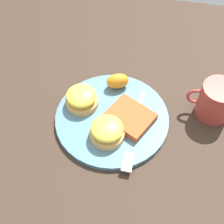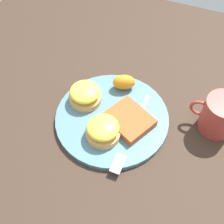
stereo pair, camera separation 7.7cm
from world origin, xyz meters
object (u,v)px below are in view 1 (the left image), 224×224
object	(u,v)px
sandwich_benedict_left	(82,98)
hashbrown_patty	(130,117)
cup	(216,101)
orange_wedge	(118,81)
sandwich_benedict_right	(107,131)
fork	(134,134)

from	to	relation	value
sandwich_benedict_left	hashbrown_patty	size ratio (longest dim) A/B	0.78
hashbrown_patty	cup	distance (m)	0.22
sandwich_benedict_left	hashbrown_patty	world-z (taller)	sandwich_benedict_left
sandwich_benedict_left	orange_wedge	xyz separation A→B (m)	(-0.08, -0.08, -0.00)
orange_wedge	cup	distance (m)	0.26
hashbrown_patty	sandwich_benedict_left	bearing A→B (deg)	-10.25
hashbrown_patty	orange_wedge	bearing A→B (deg)	-63.29
sandwich_benedict_left	sandwich_benedict_right	world-z (taller)	same
sandwich_benedict_left	sandwich_benedict_right	size ratio (longest dim) A/B	1.00
sandwich_benedict_right	cup	distance (m)	0.28
sandwich_benedict_left	orange_wedge	world-z (taller)	sandwich_benedict_left
sandwich_benedict_right	cup	world-z (taller)	cup
sandwich_benedict_right	orange_wedge	bearing A→B (deg)	-87.85
cup	sandwich_benedict_right	bearing A→B (deg)	28.38
fork	cup	xyz separation A→B (m)	(-0.19, -0.12, 0.03)
sandwich_benedict_left	sandwich_benedict_right	bearing A→B (deg)	135.54
orange_wedge	sandwich_benedict_left	bearing A→B (deg)	44.02
hashbrown_patty	cup	bearing A→B (deg)	-160.07
sandwich_benedict_left	orange_wedge	size ratio (longest dim) A/B	1.40
orange_wedge	fork	xyz separation A→B (m)	(-0.07, 0.14, -0.02)
sandwich_benedict_right	hashbrown_patty	bearing A→B (deg)	-126.34
cup	fork	bearing A→B (deg)	32.19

